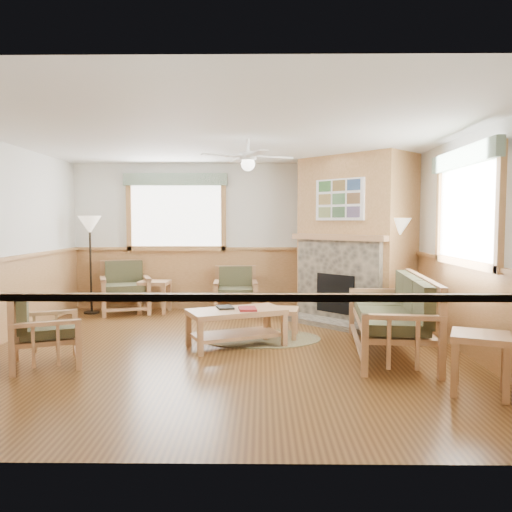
{
  "coord_description": "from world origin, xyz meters",
  "views": [
    {
      "loc": [
        0.48,
        -6.26,
        1.64
      ],
      "look_at": [
        0.4,
        0.7,
        1.15
      ],
      "focal_mm": 35.0,
      "sensor_mm": 36.0,
      "label": 1
    }
  ],
  "objects_px": {
    "armchair_back_left": "(125,287)",
    "end_table_chairs": "(155,297)",
    "end_table_sofa": "(480,364)",
    "floor_lamp_right": "(397,273)",
    "armchair_left": "(46,330)",
    "armchair_back_right": "(236,290)",
    "floor_lamp_left": "(91,265)",
    "sofa": "(390,315)",
    "coffee_table": "(236,328)",
    "footstool": "(281,323)"
  },
  "relations": [
    {
      "from": "armchair_back_left",
      "to": "end_table_chairs",
      "type": "distance_m",
      "value": 0.56
    },
    {
      "from": "end_table_sofa",
      "to": "floor_lamp_right",
      "type": "bearing_deg",
      "value": 90.0
    },
    {
      "from": "armchair_left",
      "to": "end_table_chairs",
      "type": "distance_m",
      "value": 3.32
    },
    {
      "from": "armchair_back_right",
      "to": "armchair_back_left",
      "type": "bearing_deg",
      "value": 174.98
    },
    {
      "from": "armchair_back_left",
      "to": "floor_lamp_left",
      "type": "relative_size",
      "value": 0.53
    },
    {
      "from": "armchair_left",
      "to": "floor_lamp_right",
      "type": "height_order",
      "value": "floor_lamp_right"
    },
    {
      "from": "floor_lamp_left",
      "to": "sofa",
      "type": "bearing_deg",
      "value": -29.66
    },
    {
      "from": "coffee_table",
      "to": "floor_lamp_right",
      "type": "height_order",
      "value": "floor_lamp_right"
    },
    {
      "from": "armchair_back_left",
      "to": "end_table_chairs",
      "type": "xyz_separation_m",
      "value": [
        0.53,
        0.0,
        -0.17
      ]
    },
    {
      "from": "armchair_left",
      "to": "coffee_table",
      "type": "xyz_separation_m",
      "value": [
        2.11,
        0.88,
        -0.16
      ]
    },
    {
      "from": "armchair_back_left",
      "to": "floor_lamp_left",
      "type": "height_order",
      "value": "floor_lamp_left"
    },
    {
      "from": "armchair_back_left",
      "to": "footstool",
      "type": "relative_size",
      "value": 1.95
    },
    {
      "from": "sofa",
      "to": "armchair_back_right",
      "type": "xyz_separation_m",
      "value": [
        -2.05,
        2.61,
        -0.07
      ]
    },
    {
      "from": "end_table_chairs",
      "to": "armchair_back_right",
      "type": "bearing_deg",
      "value": -2.86
    },
    {
      "from": "end_table_chairs",
      "to": "footstool",
      "type": "height_order",
      "value": "end_table_chairs"
    },
    {
      "from": "armchair_left",
      "to": "floor_lamp_right",
      "type": "distance_m",
      "value": 4.98
    },
    {
      "from": "armchair_left",
      "to": "floor_lamp_left",
      "type": "xyz_separation_m",
      "value": [
        -0.58,
        3.21,
        0.46
      ]
    },
    {
      "from": "coffee_table",
      "to": "floor_lamp_left",
      "type": "relative_size",
      "value": 0.71
    },
    {
      "from": "armchair_back_right",
      "to": "end_table_chairs",
      "type": "distance_m",
      "value": 1.46
    },
    {
      "from": "end_table_sofa",
      "to": "footstool",
      "type": "xyz_separation_m",
      "value": [
        -1.8,
        2.29,
        -0.08
      ]
    },
    {
      "from": "floor_lamp_left",
      "to": "floor_lamp_right",
      "type": "height_order",
      "value": "floor_lamp_left"
    },
    {
      "from": "end_table_sofa",
      "to": "floor_lamp_left",
      "type": "xyz_separation_m",
      "value": [
        -5.1,
        4.09,
        0.58
      ]
    },
    {
      "from": "sofa",
      "to": "coffee_table",
      "type": "relative_size",
      "value": 1.7
    },
    {
      "from": "end_table_sofa",
      "to": "footstool",
      "type": "height_order",
      "value": "end_table_sofa"
    },
    {
      "from": "sofa",
      "to": "end_table_sofa",
      "type": "relative_size",
      "value": 3.61
    },
    {
      "from": "end_table_sofa",
      "to": "coffee_table",
      "type": "bearing_deg",
      "value": 143.8
    },
    {
      "from": "armchair_left",
      "to": "footstool",
      "type": "xyz_separation_m",
      "value": [
        2.72,
        1.41,
        -0.2
      ]
    },
    {
      "from": "armchair_back_right",
      "to": "floor_lamp_right",
      "type": "height_order",
      "value": "floor_lamp_right"
    },
    {
      "from": "coffee_table",
      "to": "end_table_sofa",
      "type": "distance_m",
      "value": 2.98
    },
    {
      "from": "armchair_back_right",
      "to": "coffee_table",
      "type": "relative_size",
      "value": 0.67
    },
    {
      "from": "sofa",
      "to": "end_table_chairs",
      "type": "height_order",
      "value": "sofa"
    },
    {
      "from": "sofa",
      "to": "floor_lamp_right",
      "type": "xyz_separation_m",
      "value": [
        0.49,
        1.46,
        0.37
      ]
    },
    {
      "from": "armchair_back_left",
      "to": "footstool",
      "type": "distance_m",
      "value": 3.3
    },
    {
      "from": "sofa",
      "to": "floor_lamp_right",
      "type": "bearing_deg",
      "value": 168.03
    },
    {
      "from": "sofa",
      "to": "armchair_left",
      "type": "distance_m",
      "value": 4.08
    },
    {
      "from": "end_table_sofa",
      "to": "end_table_chairs",
      "type": "bearing_deg",
      "value": 133.84
    },
    {
      "from": "sofa",
      "to": "end_table_chairs",
      "type": "xyz_separation_m",
      "value": [
        -3.5,
        2.69,
        -0.19
      ]
    },
    {
      "from": "sofa",
      "to": "armchair_left",
      "type": "height_order",
      "value": "sofa"
    },
    {
      "from": "armchair_back_right",
      "to": "end_table_chairs",
      "type": "bearing_deg",
      "value": 174.22
    },
    {
      "from": "armchair_back_left",
      "to": "end_table_sofa",
      "type": "distance_m",
      "value": 6.13
    },
    {
      "from": "coffee_table",
      "to": "end_table_sofa",
      "type": "bearing_deg",
      "value": -60.3
    },
    {
      "from": "armchair_left",
      "to": "coffee_table",
      "type": "bearing_deg",
      "value": -90.88
    },
    {
      "from": "coffee_table",
      "to": "floor_lamp_right",
      "type": "distance_m",
      "value": 2.74
    },
    {
      "from": "armchair_back_right",
      "to": "sofa",
      "type": "bearing_deg",
      "value": -54.86
    },
    {
      "from": "armchair_back_left",
      "to": "floor_lamp_right",
      "type": "xyz_separation_m",
      "value": [
        4.51,
        -1.22,
        0.39
      ]
    },
    {
      "from": "footstool",
      "to": "armchair_back_right",
      "type": "bearing_deg",
      "value": 112.34
    },
    {
      "from": "armchair_back_right",
      "to": "floor_lamp_left",
      "type": "bearing_deg",
      "value": 176.76
    },
    {
      "from": "armchair_back_right",
      "to": "footstool",
      "type": "distance_m",
      "value": 1.95
    },
    {
      "from": "end_table_sofa",
      "to": "armchair_left",
      "type": "bearing_deg",
      "value": 169.01
    },
    {
      "from": "end_table_chairs",
      "to": "armchair_back_left",
      "type": "bearing_deg",
      "value": 180.0
    }
  ]
}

